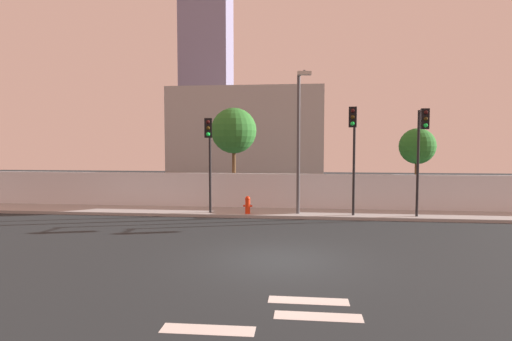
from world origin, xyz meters
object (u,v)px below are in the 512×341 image
at_px(traffic_light_right, 422,140).
at_px(roadside_tree_midleft, 417,147).
at_px(traffic_light_center, 209,145).
at_px(fire_hydrant, 248,204).
at_px(street_lamp_curbside, 299,133).
at_px(roadside_tree_leftmost, 234,131).
at_px(traffic_light_left, 353,138).

height_order(traffic_light_right, roadside_tree_midleft, traffic_light_right).
xyz_separation_m(traffic_light_center, fire_hydrant, (1.78, 0.46, -2.86)).
relative_size(traffic_light_center, fire_hydrant, 5.35).
distance_m(street_lamp_curbside, roadside_tree_leftmost, 4.72).
distance_m(traffic_light_right, roadside_tree_leftmost, 9.76).
bearing_deg(street_lamp_curbside, fire_hydrant, -177.41).
distance_m(traffic_light_right, fire_hydrant, 8.51).
distance_m(traffic_light_center, roadside_tree_leftmost, 3.70).
xyz_separation_m(fire_hydrant, roadside_tree_leftmost, (-1.18, 3.12, 3.61)).
bearing_deg(fire_hydrant, traffic_light_left, -5.75).
relative_size(traffic_light_right, roadside_tree_midleft, 1.13).
bearing_deg(traffic_light_right, traffic_light_center, -179.55).
height_order(traffic_light_right, fire_hydrant, traffic_light_right).
bearing_deg(street_lamp_curbside, traffic_light_right, -5.14).
relative_size(traffic_light_right, roadside_tree_leftmost, 0.89).
bearing_deg(street_lamp_curbside, roadside_tree_midleft, 25.94).
distance_m(fire_hydrant, roadside_tree_leftmost, 4.92).
relative_size(street_lamp_curbside, roadside_tree_leftmost, 1.20).
xyz_separation_m(traffic_light_center, roadside_tree_leftmost, (0.59, 3.58, 0.75)).
relative_size(traffic_light_left, traffic_light_center, 1.10).
bearing_deg(traffic_light_right, roadside_tree_leftmost, 158.93).
bearing_deg(roadside_tree_midleft, street_lamp_curbside, -154.06).
bearing_deg(fire_hydrant, traffic_light_right, -2.75).
relative_size(roadside_tree_leftmost, roadside_tree_midleft, 1.27).
height_order(traffic_light_center, traffic_light_right, traffic_light_right).
bearing_deg(roadside_tree_leftmost, traffic_light_center, -99.38).
relative_size(traffic_light_center, street_lamp_curbside, 0.69).
relative_size(street_lamp_curbside, fire_hydrant, 7.79).
relative_size(street_lamp_curbside, roadside_tree_midleft, 1.53).
xyz_separation_m(traffic_light_left, roadside_tree_midleft, (3.74, 3.62, -0.42)).
height_order(fire_hydrant, roadside_tree_midleft, roadside_tree_midleft).
xyz_separation_m(fire_hydrant, roadside_tree_midleft, (8.64, 3.12, 2.75)).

